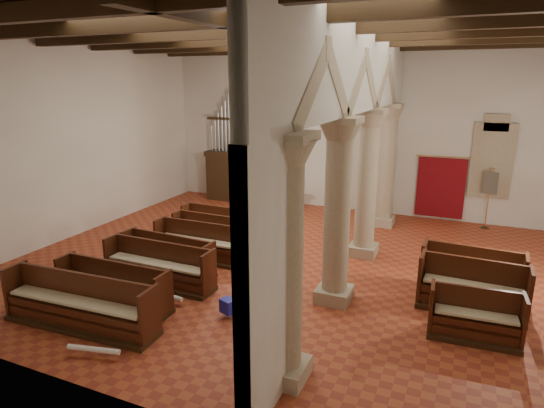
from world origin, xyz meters
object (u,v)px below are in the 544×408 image
at_px(pipe_organ, 232,167).
at_px(processional_banner, 487,206).
at_px(lectern, 295,199).
at_px(nave_pew_0, 80,311).
at_px(aisle_pew_0, 474,323).

height_order(pipe_organ, processional_banner, pipe_organ).
distance_m(lectern, nave_pew_0, 9.70).
distance_m(nave_pew_0, aisle_pew_0, 7.66).
bearing_deg(nave_pew_0, processional_banner, 50.31).
bearing_deg(aisle_pew_0, pipe_organ, 137.74).
bearing_deg(pipe_organ, aisle_pew_0, -39.19).
relative_size(pipe_organ, aisle_pew_0, 2.60).
bearing_deg(processional_banner, lectern, -158.96).
bearing_deg(processional_banner, pipe_organ, -162.95).
bearing_deg(lectern, aisle_pew_0, -51.48).
relative_size(processional_banner, aisle_pew_0, 1.22).
height_order(processional_banner, nave_pew_0, processional_banner).
height_order(lectern, processional_banner, processional_banner).
distance_m(pipe_organ, lectern, 3.11).
distance_m(processional_banner, nave_pew_0, 12.62).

